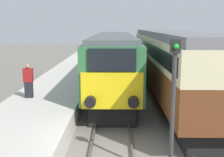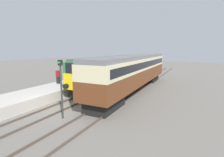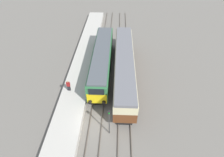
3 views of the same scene
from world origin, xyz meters
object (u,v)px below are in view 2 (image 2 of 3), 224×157
(locomotive, at_px, (114,69))
(signal_post, at_px, (61,84))
(person_on_platform, at_px, (58,76))
(passenger_carriage, at_px, (135,69))

(locomotive, xyz_separation_m, signal_post, (1.70, -11.49, 0.23))
(signal_post, bearing_deg, locomotive, 98.41)
(locomotive, bearing_deg, signal_post, -81.59)
(person_on_platform, bearing_deg, signal_post, -45.19)
(passenger_carriage, relative_size, person_on_platform, 11.04)
(locomotive, height_order, person_on_platform, locomotive)
(passenger_carriage, bearing_deg, person_on_platform, -151.75)
(person_on_platform, height_order, signal_post, signal_post)
(person_on_platform, bearing_deg, locomotive, 54.70)
(passenger_carriage, height_order, person_on_platform, passenger_carriage)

